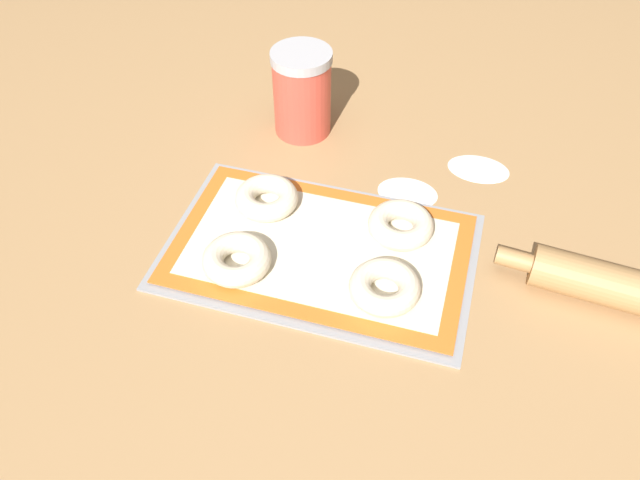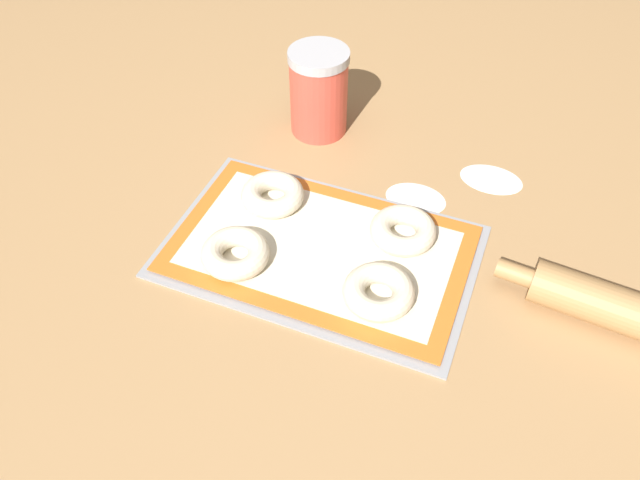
{
  "view_description": "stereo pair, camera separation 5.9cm",
  "coord_description": "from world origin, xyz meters",
  "px_view_note": "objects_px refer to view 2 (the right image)",
  "views": [
    {
      "loc": [
        0.19,
        -0.61,
        0.69
      ],
      "look_at": [
        0.01,
        -0.01,
        0.03
      ],
      "focal_mm": 35.0,
      "sensor_mm": 36.0,
      "label": 1
    },
    {
      "loc": [
        0.24,
        -0.59,
        0.69
      ],
      "look_at": [
        0.01,
        -0.01,
        0.03
      ],
      "focal_mm": 35.0,
      "sensor_mm": 36.0,
      "label": 2
    }
  ],
  "objects_px": {
    "bagel_front_left": "(235,253)",
    "bagel_front_right": "(379,292)",
    "bagel_back_right": "(403,230)",
    "flour_canister": "(319,92)",
    "baking_tray": "(320,250)",
    "bagel_back_left": "(273,195)"
  },
  "relations": [
    {
      "from": "bagel_back_left",
      "to": "bagel_back_right",
      "type": "relative_size",
      "value": 1.0
    },
    {
      "from": "bagel_front_left",
      "to": "bagel_back_left",
      "type": "xyz_separation_m",
      "value": [
        -0.0,
        0.13,
        0.0
      ]
    },
    {
      "from": "baking_tray",
      "to": "bagel_front_right",
      "type": "xyz_separation_m",
      "value": [
        0.11,
        -0.06,
        0.02
      ]
    },
    {
      "from": "bagel_front_right",
      "to": "flour_canister",
      "type": "bearing_deg",
      "value": 123.28
    },
    {
      "from": "bagel_front_right",
      "to": "baking_tray",
      "type": "bearing_deg",
      "value": 151.38
    },
    {
      "from": "bagel_front_left",
      "to": "bagel_front_right",
      "type": "distance_m",
      "value": 0.21
    },
    {
      "from": "bagel_front_right",
      "to": "bagel_back_right",
      "type": "bearing_deg",
      "value": 91.06
    },
    {
      "from": "baking_tray",
      "to": "flour_canister",
      "type": "xyz_separation_m",
      "value": [
        -0.11,
        0.28,
        0.07
      ]
    },
    {
      "from": "flour_canister",
      "to": "baking_tray",
      "type": "bearing_deg",
      "value": -67.84
    },
    {
      "from": "baking_tray",
      "to": "bagel_front_left",
      "type": "xyz_separation_m",
      "value": [
        -0.1,
        -0.07,
        0.02
      ]
    },
    {
      "from": "flour_canister",
      "to": "bagel_front_left",
      "type": "bearing_deg",
      "value": -88.05
    },
    {
      "from": "bagel_back_right",
      "to": "bagel_front_right",
      "type": "bearing_deg",
      "value": -88.94
    },
    {
      "from": "bagel_front_right",
      "to": "bagel_back_left",
      "type": "distance_m",
      "value": 0.25
    },
    {
      "from": "bagel_back_right",
      "to": "flour_canister",
      "type": "bearing_deg",
      "value": 135.52
    },
    {
      "from": "baking_tray",
      "to": "bagel_front_left",
      "type": "bearing_deg",
      "value": -146.06
    },
    {
      "from": "baking_tray",
      "to": "bagel_back_right",
      "type": "height_order",
      "value": "bagel_back_right"
    },
    {
      "from": "baking_tray",
      "to": "bagel_front_right",
      "type": "distance_m",
      "value": 0.13
    },
    {
      "from": "bagel_front_right",
      "to": "bagel_back_right",
      "type": "xyz_separation_m",
      "value": [
        -0.0,
        0.12,
        0.0
      ]
    },
    {
      "from": "bagel_front_right",
      "to": "bagel_back_left",
      "type": "relative_size",
      "value": 1.0
    },
    {
      "from": "bagel_back_right",
      "to": "bagel_front_left",
      "type": "bearing_deg",
      "value": -147.64
    },
    {
      "from": "bagel_front_left",
      "to": "bagel_front_right",
      "type": "height_order",
      "value": "same"
    },
    {
      "from": "bagel_front_right",
      "to": "bagel_back_right",
      "type": "height_order",
      "value": "same"
    }
  ]
}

